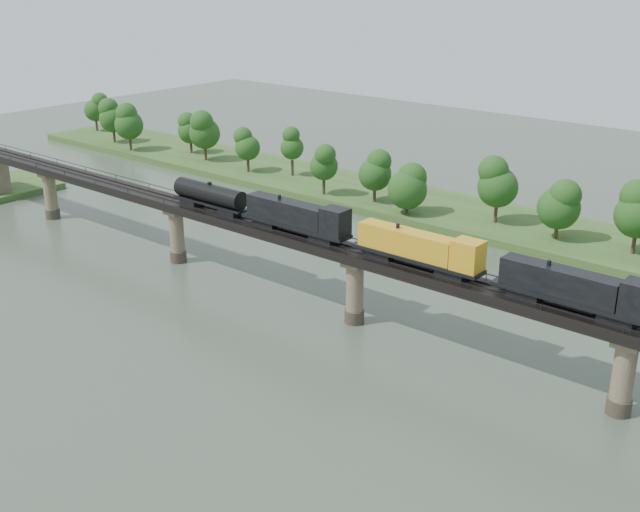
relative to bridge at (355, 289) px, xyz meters
The scene contains 6 objects.
ground 30.49m from the bridge, 90.00° to the right, with size 400.00×400.00×0.00m, color #374536.
far_bank 55.20m from the bridge, 90.00° to the left, with size 300.00×24.00×1.60m, color #315020.
bridge is the anchor object (origin of this frame).
bridge_superstructure 6.33m from the bridge, 90.00° to the left, with size 220.00×4.90×0.75m.
far_treeline 51.30m from the bridge, 99.23° to the left, with size 289.06×17.54×13.60m.
freight_train 9.29m from the bridge, ahead, with size 81.26×3.17×5.59m.
Camera 1 is at (66.27, -57.03, 51.29)m, focal length 45.00 mm.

